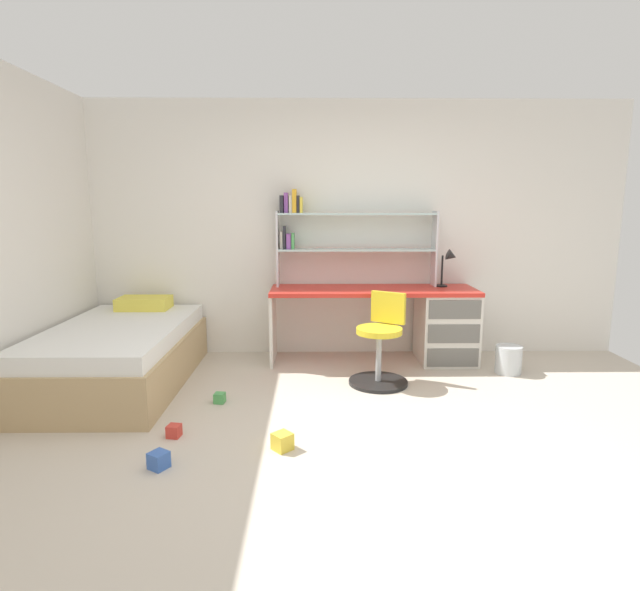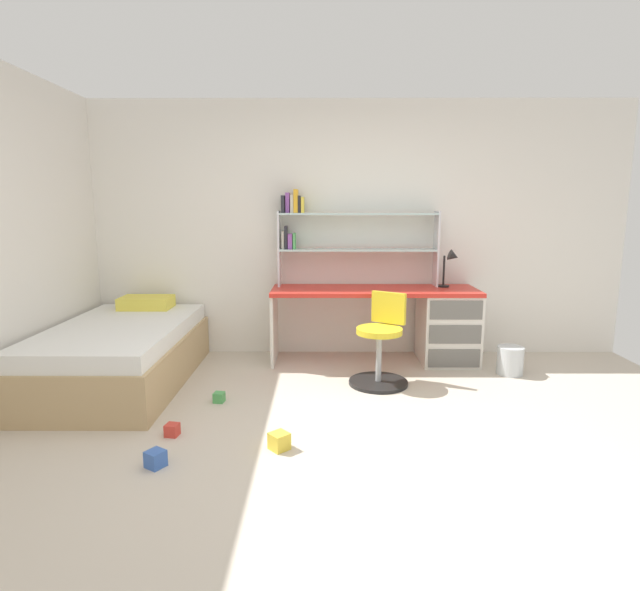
{
  "view_description": "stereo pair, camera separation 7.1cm",
  "coord_description": "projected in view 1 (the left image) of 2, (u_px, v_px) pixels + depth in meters",
  "views": [
    {
      "loc": [
        -0.21,
        -3.0,
        1.54
      ],
      "look_at": [
        -0.16,
        1.26,
        0.79
      ],
      "focal_mm": 28.36,
      "sensor_mm": 36.0,
      "label": 1
    },
    {
      "loc": [
        -0.14,
        -3.0,
        1.54
      ],
      "look_at": [
        -0.16,
        1.26,
        0.79
      ],
      "focal_mm": 28.36,
      "sensor_mm": 36.0,
      "label": 2
    }
  ],
  "objects": [
    {
      "name": "toy_block_red_1",
      "position": [
        174.0,
        431.0,
        3.43
      ],
      "size": [
        0.1,
        0.1,
        0.08
      ],
      "primitive_type": "cube",
      "rotation": [
        0.0,
        0.0,
        1.39
      ],
      "color": "red",
      "rests_on": "ground_plane"
    },
    {
      "name": "room_shell",
      "position": [
        193.0,
        236.0,
        4.16
      ],
      "size": [
        5.98,
        5.52,
        2.61
      ],
      "color": "white",
      "rests_on": "ground_plane"
    },
    {
      "name": "bookshelf_hutch",
      "position": [
        336.0,
        230.0,
        5.09
      ],
      "size": [
        1.61,
        0.22,
        0.97
      ],
      "color": "silver",
      "rests_on": "desk"
    },
    {
      "name": "toy_block_green_3",
      "position": [
        220.0,
        398.0,
        4.02
      ],
      "size": [
        0.09,
        0.09,
        0.08
      ],
      "primitive_type": "cube",
      "rotation": [
        0.0,
        0.0,
        1.41
      ],
      "color": "#479E51",
      "rests_on": "ground_plane"
    },
    {
      "name": "waste_bin",
      "position": [
        508.0,
        360.0,
        4.73
      ],
      "size": [
        0.24,
        0.24,
        0.26
      ],
      "primitive_type": "cylinder",
      "color": "silver",
      "rests_on": "ground_plane"
    },
    {
      "name": "desk",
      "position": [
        427.0,
        321.0,
        5.07
      ],
      "size": [
        2.03,
        0.61,
        0.74
      ],
      "color": "red",
      "rests_on": "ground_plane"
    },
    {
      "name": "bed_platform",
      "position": [
        120.0,
        355.0,
        4.42
      ],
      "size": [
        1.11,
        1.94,
        0.65
      ],
      "color": "tan",
      "rests_on": "ground_plane"
    },
    {
      "name": "toy_block_yellow_2",
      "position": [
        282.0,
        441.0,
        3.25
      ],
      "size": [
        0.16,
        0.16,
        0.11
      ],
      "primitive_type": "cube",
      "rotation": [
        0.0,
        0.0,
        2.3
      ],
      "color": "gold",
      "rests_on": "ground_plane"
    },
    {
      "name": "toy_block_blue_0",
      "position": [
        159.0,
        460.0,
        3.02
      ],
      "size": [
        0.14,
        0.14,
        0.1
      ],
      "primitive_type": "cube",
      "rotation": [
        0.0,
        0.0,
        1.0
      ],
      "color": "#3860B7",
      "rests_on": "ground_plane"
    },
    {
      "name": "desk_lamp",
      "position": [
        449.0,
        262.0,
        5.05
      ],
      "size": [
        0.2,
        0.16,
        0.38
      ],
      "color": "black",
      "rests_on": "desk"
    },
    {
      "name": "swivel_chair",
      "position": [
        380.0,
        348.0,
        4.44
      ],
      "size": [
        0.52,
        0.52,
        0.8
      ],
      "color": "black",
      "rests_on": "ground_plane"
    },
    {
      "name": "ground_plane",
      "position": [
        347.0,
        453.0,
        3.23
      ],
      "size": [
        5.98,
        5.52,
        0.02
      ],
      "primitive_type": "cube",
      "color": "beige"
    }
  ]
}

